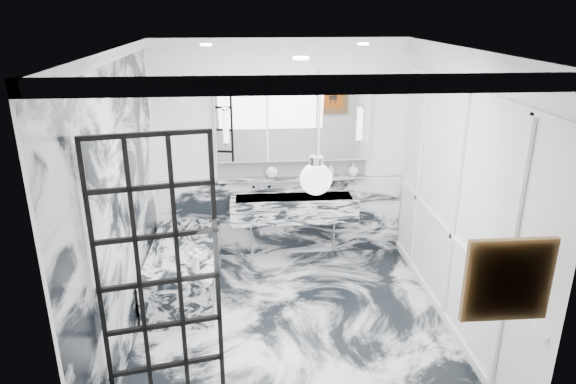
{
  "coord_description": "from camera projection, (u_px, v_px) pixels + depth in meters",
  "views": [
    {
      "loc": [
        -0.41,
        -4.48,
        3.14
      ],
      "look_at": [
        -0.01,
        0.5,
        1.33
      ],
      "focal_mm": 32.0,
      "sensor_mm": 36.0,
      "label": 1
    }
  ],
  "objects": [
    {
      "name": "ceiling",
      "position": [
        294.0,
        49.0,
        4.35
      ],
      "size": [
        3.6,
        3.6,
        0.0
      ],
      "primitive_type": "plane",
      "rotation": [
        3.14,
        0.0,
        0.0
      ],
      "color": "white",
      "rests_on": "wall_back"
    },
    {
      "name": "soap_bottle_c",
      "position": [
        353.0,
        169.0,
        6.57
      ],
      "size": [
        0.13,
        0.13,
        0.17
      ],
      "primitive_type": "imported",
      "rotation": [
        0.0,
        0.0,
        0.01
      ],
      "color": "silver",
      "rests_on": "ledge"
    },
    {
      "name": "mirror_cabinet",
      "position": [
        293.0,
        121.0,
        6.31
      ],
      "size": [
        1.9,
        0.16,
        1.0
      ],
      "primitive_type": "cube",
      "color": "white",
      "rests_on": "wall_back"
    },
    {
      "name": "panel_molding",
      "position": [
        455.0,
        208.0,
        4.97
      ],
      "size": [
        0.03,
        3.4,
        2.3
      ],
      "primitive_type": "cube",
      "color": "white",
      "rests_on": "floor"
    },
    {
      "name": "artwork",
      "position": [
        508.0,
        280.0,
        3.22
      ],
      "size": [
        0.47,
        0.04,
        0.47
      ],
      "primitive_type": "cube",
      "color": "#BD4413",
      "rests_on": "wall_front"
    },
    {
      "name": "marble_clad_left",
      "position": [
        122.0,
        214.0,
        4.72
      ],
      "size": [
        0.02,
        3.56,
        2.68
      ],
      "primitive_type": "cube",
      "color": "silver",
      "rests_on": "floor"
    },
    {
      "name": "soap_bottle_a",
      "position": [
        313.0,
        169.0,
        6.52
      ],
      "size": [
        0.11,
        0.11,
        0.22
      ],
      "primitive_type": "imported",
      "rotation": [
        0.0,
        0.0,
        -0.41
      ],
      "color": "#8C5919",
      "rests_on": "ledge"
    },
    {
      "name": "ledge",
      "position": [
        293.0,
        179.0,
        6.56
      ],
      "size": [
        1.9,
        0.14,
        0.04
      ],
      "primitive_type": "cube",
      "color": "silver",
      "rests_on": "wall_back"
    },
    {
      "name": "pendant_light",
      "position": [
        316.0,
        179.0,
        3.64
      ],
      "size": [
        0.23,
        0.23,
        0.23
      ],
      "primitive_type": "sphere",
      "color": "white",
      "rests_on": "ceiling"
    },
    {
      "name": "bathtub",
      "position": [
        185.0,
        269.0,
        5.96
      ],
      "size": [
        0.75,
        1.65,
        0.55
      ],
      "primitive_type": "cube",
      "color": "silver",
      "rests_on": "floor"
    },
    {
      "name": "floor",
      "position": [
        293.0,
        329.0,
        5.3
      ],
      "size": [
        3.6,
        3.6,
        0.0
      ],
      "primitive_type": "plane",
      "color": "silver",
      "rests_on": "ground"
    },
    {
      "name": "wall_right",
      "position": [
        458.0,
        198.0,
        4.94
      ],
      "size": [
        0.0,
        3.6,
        3.6
      ],
      "primitive_type": "plane",
      "rotation": [
        1.57,
        0.0,
        -1.57
      ],
      "color": "white",
      "rests_on": "floor"
    },
    {
      "name": "amber_bottle",
      "position": [
        322.0,
        173.0,
        6.55
      ],
      "size": [
        0.04,
        0.04,
        0.1
      ],
      "primitive_type": "cylinder",
      "color": "#8C5919",
      "rests_on": "ledge"
    },
    {
      "name": "soap_bottle_b",
      "position": [
        331.0,
        170.0,
        6.55
      ],
      "size": [
        0.1,
        0.1,
        0.18
      ],
      "primitive_type": "imported",
      "rotation": [
        0.0,
        0.0,
        -0.23
      ],
      "color": "#4C4C51",
      "rests_on": "ledge"
    },
    {
      "name": "wall_left",
      "position": [
        120.0,
        208.0,
        4.7
      ],
      "size": [
        0.0,
        3.6,
        3.6
      ],
      "primitive_type": "plane",
      "rotation": [
        1.57,
        0.0,
        1.57
      ],
      "color": "white",
      "rests_on": "floor"
    },
    {
      "name": "sconce_left",
      "position": [
        226.0,
        127.0,
        6.17
      ],
      "size": [
        0.07,
        0.07,
        0.4
      ],
      "primitive_type": "cylinder",
      "color": "white",
      "rests_on": "mirror_cabinet"
    },
    {
      "name": "wall_front",
      "position": [
        319.0,
        309.0,
        3.13
      ],
      "size": [
        3.6,
        0.0,
        3.6
      ],
      "primitive_type": "plane",
      "rotation": [
        -1.57,
        0.0,
        0.0
      ],
      "color": "white",
      "rests_on": "floor"
    },
    {
      "name": "flower_vase",
      "position": [
        195.0,
        266.0,
        5.31
      ],
      "size": [
        0.08,
        0.08,
        0.12
      ],
      "primitive_type": "cylinder",
      "color": "silver",
      "rests_on": "bathtub"
    },
    {
      "name": "face_pot",
      "position": [
        272.0,
        172.0,
        6.5
      ],
      "size": [
        0.16,
        0.16,
        0.16
      ],
      "primitive_type": "sphere",
      "color": "white",
      "rests_on": "ledge"
    },
    {
      "name": "trough_sink",
      "position": [
        294.0,
        208.0,
        6.52
      ],
      "size": [
        1.6,
        0.45,
        0.3
      ],
      "primitive_type": "cube",
      "color": "silver",
      "rests_on": "wall_back"
    },
    {
      "name": "marble_clad_back",
      "position": [
        281.0,
        217.0,
        6.78
      ],
      "size": [
        3.18,
        0.05,
        1.05
      ],
      "primitive_type": "cube",
      "color": "silver",
      "rests_on": "floor"
    },
    {
      "name": "subway_tile",
      "position": [
        292.0,
        167.0,
        6.57
      ],
      "size": [
        1.9,
        0.03,
        0.23
      ],
      "primitive_type": "cube",
      "color": "white",
      "rests_on": "wall_back"
    },
    {
      "name": "crittall_door",
      "position": [
        160.0,
        282.0,
        3.92
      ],
      "size": [
        0.87,
        0.21,
        2.31
      ],
      "primitive_type": null,
      "rotation": [
        0.0,
        0.0,
        0.19
      ],
      "color": "black",
      "rests_on": "floor"
    },
    {
      "name": "wall_back",
      "position": [
        280.0,
        152.0,
        6.51
      ],
      "size": [
        3.6,
        0.0,
        3.6
      ],
      "primitive_type": "plane",
      "rotation": [
        1.57,
        0.0,
        0.0
      ],
      "color": "white",
      "rests_on": "floor"
    },
    {
      "name": "sconce_right",
      "position": [
        360.0,
        124.0,
        6.29
      ],
      "size": [
        0.07,
        0.07,
        0.4
      ],
      "primitive_type": "cylinder",
      "color": "white",
      "rests_on": "mirror_cabinet"
    }
  ]
}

